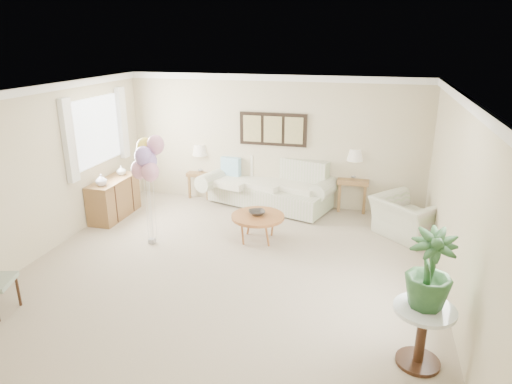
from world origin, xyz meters
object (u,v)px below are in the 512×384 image
Objects in this scene: sofa at (270,187)px; armchair at (408,218)px; balloon_cluster at (147,159)px; coffee_table at (258,217)px.

sofa is 2.80m from armchair.
sofa is 1.60× the size of balloon_cluster.
armchair is 4.47m from balloon_cluster.
sofa is 1.76m from coffee_table.
balloon_cluster reaches higher than sofa.
coffee_table is 0.49× the size of balloon_cluster.
armchair is at bearing 18.29° from balloon_cluster.
sofa reaches higher than coffee_table.
sofa is at bearing 57.51° from balloon_cluster.
coffee_table is 2.04m from balloon_cluster.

